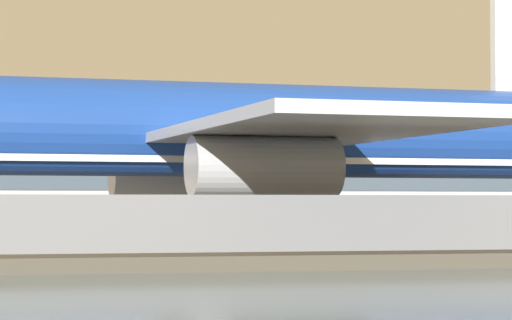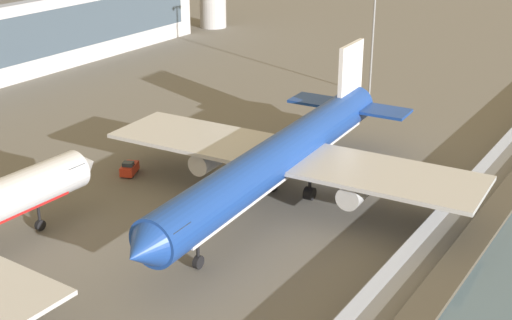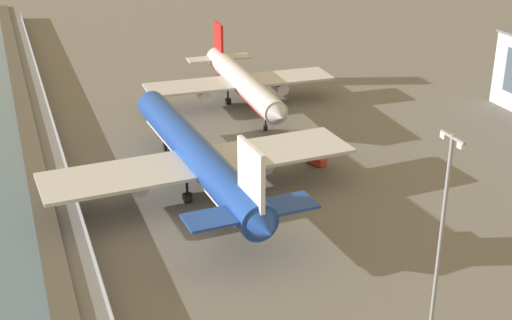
{
  "view_description": "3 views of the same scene",
  "coord_description": "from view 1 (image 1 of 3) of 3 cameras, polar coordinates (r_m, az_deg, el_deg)",
  "views": [
    {
      "loc": [
        -20.4,
        -58.64,
        2.14
      ],
      "look_at": [
        -5.15,
        3.13,
        4.42
      ],
      "focal_mm": 85.0,
      "sensor_mm": 36.0,
      "label": 1
    },
    {
      "loc": [
        -72.65,
        -36.58,
        35.4
      ],
      "look_at": [
        -6.04,
        6.13,
        3.48
      ],
      "focal_mm": 50.0,
      "sensor_mm": 36.0,
      "label": 2
    },
    {
      "loc": [
        82.66,
        -23.03,
        45.68
      ],
      "look_at": [
        -9.58,
        10.79,
        3.09
      ],
      "focal_mm": 50.0,
      "sensor_mm": 36.0,
      "label": 3
    }
  ],
  "objects": [
    {
      "name": "baggage_tug",
      "position": [
        80.8,
        -7.53,
        -2.98
      ],
      "size": [
        3.57,
        2.75,
        1.8
      ],
      "color": "red",
      "rests_on": "ground"
    },
    {
      "name": "terminal_building",
      "position": [
        138.04,
        1.49,
        0.07
      ],
      "size": [
        89.21,
        15.01,
        14.46
      ],
      "color": "#B2B2B7",
      "rests_on": "ground"
    },
    {
      "name": "cargo_jet_blue",
      "position": [
        61.33,
        -2.36,
        1.26
      ],
      "size": [
        52.55,
        45.25,
        14.88
      ],
      "color": "#193D93",
      "rests_on": "ground"
    },
    {
      "name": "ground_plane",
      "position": [
        62.12,
        5.32,
        -4.01
      ],
      "size": [
        500.0,
        500.0,
        0.0
      ],
      "primitive_type": "plane",
      "color": "#66635E"
    },
    {
      "name": "perimeter_fence",
      "position": [
        47.28,
        11.71,
        -3.12
      ],
      "size": [
        280.0,
        0.1,
        2.45
      ],
      "color": "slate",
      "rests_on": "ground"
    }
  ]
}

